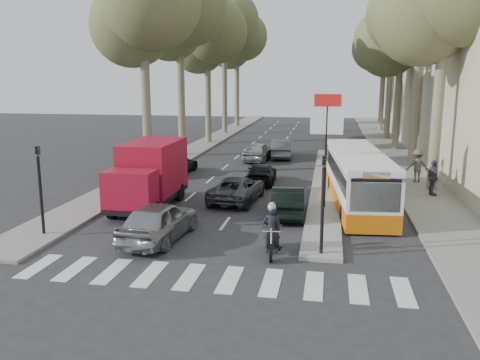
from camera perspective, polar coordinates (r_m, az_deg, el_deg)
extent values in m
plane|color=#28282B|center=(19.88, -0.31, -6.63)|extent=(120.00, 120.00, 0.00)
cube|color=gray|center=(44.31, 16.74, 3.12)|extent=(3.20, 70.00, 0.12)
cube|color=gray|center=(48.34, -3.66, 4.26)|extent=(2.40, 64.00, 0.12)
cube|color=gray|center=(30.20, 9.57, -0.29)|extent=(1.50, 26.00, 0.16)
cube|color=#B7A88E|center=(53.97, 23.62, 12.55)|extent=(11.00, 20.00, 16.00)
cylinder|color=yellow|center=(18.13, 9.27, -2.83)|extent=(0.10, 0.10, 3.50)
cylinder|color=yellow|center=(23.99, 9.53, 0.70)|extent=(0.10, 0.10, 3.50)
cylinder|color=yellow|center=(29.91, 9.68, 2.84)|extent=(0.10, 0.10, 3.50)
cylinder|color=black|center=(23.85, 9.59, 2.71)|extent=(0.12, 0.12, 5.20)
cube|color=white|center=(23.63, 9.76, 7.50)|extent=(1.50, 0.10, 2.00)
cube|color=red|center=(23.54, 9.80, 8.83)|extent=(1.20, 0.02, 0.55)
cylinder|color=black|center=(17.69, 9.23, -3.70)|extent=(0.12, 0.12, 3.20)
imported|color=black|center=(17.36, 9.39, 1.08)|extent=(0.16, 0.41, 1.00)
cylinder|color=black|center=(21.25, -21.44, -1.78)|extent=(0.12, 0.12, 3.20)
imported|color=black|center=(20.97, -21.74, 2.21)|extent=(0.16, 0.41, 1.00)
cylinder|color=#6B604C|center=(32.70, -10.46, 7.87)|extent=(0.56, 0.56, 8.40)
sphere|color=#505731|center=(33.69, -12.08, 16.60)|extent=(5.20, 5.20, 5.20)
sphere|color=#505731|center=(31.86, -9.82, 19.16)|extent=(5.80, 5.80, 5.80)
cylinder|color=#6B604C|center=(40.29, -6.60, 9.05)|extent=(0.56, 0.56, 8.96)
sphere|color=#505731|center=(41.29, -7.93, 16.64)|extent=(5.20, 5.20, 5.20)
sphere|color=#505731|center=(39.55, -5.87, 18.78)|extent=(5.80, 5.80, 5.80)
cylinder|color=#6B604C|center=(47.97, -3.60, 9.00)|extent=(0.56, 0.56, 8.12)
sphere|color=#505731|center=(48.83, -4.69, 14.82)|extent=(5.20, 5.20, 5.20)
sphere|color=#505731|center=(47.11, -2.83, 16.38)|extent=(5.80, 5.80, 5.80)
sphere|color=#505731|center=(49.21, -3.16, 17.53)|extent=(4.80, 4.80, 4.80)
cylinder|color=#6B604C|center=(55.77, -1.75, 10.10)|extent=(0.56, 0.56, 9.52)
sphere|color=#505731|center=(56.72, -2.68, 15.96)|extent=(5.20, 5.20, 5.20)
sphere|color=#505731|center=(55.08, -1.01, 17.52)|extent=(5.80, 5.80, 5.80)
sphere|color=#505731|center=(57.22, -1.36, 18.67)|extent=(4.80, 4.80, 4.80)
cylinder|color=#6B604C|center=(63.65, -0.34, 9.91)|extent=(0.56, 0.56, 8.68)
sphere|color=#505731|center=(64.49, -1.15, 14.62)|extent=(5.20, 5.20, 5.20)
sphere|color=#505731|center=(62.85, 0.36, 15.83)|extent=(5.80, 5.80, 5.80)
sphere|color=#505731|center=(64.93, 0.02, 16.79)|extent=(4.80, 4.80, 4.80)
cylinder|color=#6B604C|center=(29.18, 21.26, 6.85)|extent=(0.56, 0.56, 8.40)
sphere|color=#505731|center=(29.69, 19.81, 16.90)|extent=(5.20, 5.20, 5.20)
cylinder|color=#6B604C|center=(37.05, 19.13, 8.50)|extent=(0.56, 0.56, 9.24)
sphere|color=#505731|center=(37.68, 18.01, 17.17)|extent=(5.20, 5.20, 5.20)
cylinder|color=#6B604C|center=(44.97, 17.27, 8.16)|extent=(0.56, 0.56, 7.84)
sphere|color=#505731|center=(45.46, 16.25, 14.26)|extent=(5.20, 5.20, 5.20)
sphere|color=#505731|center=(44.38, 19.06, 15.62)|extent=(5.80, 5.80, 5.80)
sphere|color=#505731|center=(46.26, 17.90, 16.90)|extent=(4.80, 4.80, 4.80)
cylinder|color=#6B604C|center=(52.90, 16.37, 9.26)|extent=(0.56, 0.56, 8.96)
sphere|color=#505731|center=(53.50, 15.54, 15.16)|extent=(5.20, 5.20, 5.20)
sphere|color=#505731|center=(52.41, 17.92, 16.52)|extent=(5.80, 5.80, 5.80)
sphere|color=#505731|center=(54.34, 16.96, 17.74)|extent=(4.80, 4.80, 4.80)
cylinder|color=#6B604C|center=(60.87, 15.66, 9.28)|extent=(0.56, 0.56, 8.40)
sphere|color=#505731|center=(61.43, 14.91, 14.10)|extent=(5.20, 5.20, 5.20)
sphere|color=#505731|center=(60.29, 16.95, 15.19)|extent=(5.80, 5.80, 5.80)
sphere|color=#505731|center=(62.19, 16.14, 16.22)|extent=(4.80, 4.80, 4.80)
imported|color=#96979D|center=(19.77, -9.10, -4.55)|extent=(2.26, 4.69, 1.54)
imported|color=black|center=(23.05, 5.38, -2.37)|extent=(1.71, 4.19, 1.35)
imported|color=#43444A|center=(25.60, -0.31, -0.99)|extent=(2.52, 4.76, 1.28)
imported|color=black|center=(29.87, 2.38, 0.73)|extent=(1.85, 4.14, 1.18)
imported|color=#ACAEB4|center=(37.75, 1.98, 3.21)|extent=(1.96, 4.28, 1.42)
imported|color=#4F5357|center=(39.32, 4.64, 3.50)|extent=(1.86, 4.37, 1.40)
imported|color=black|center=(33.06, -7.15, 1.76)|extent=(2.06, 4.40, 1.24)
cube|color=black|center=(24.57, -10.19, -1.96)|extent=(2.17, 5.89, 0.25)
cylinder|color=black|center=(23.19, -14.12, -3.19)|extent=(0.30, 0.88, 0.88)
cylinder|color=black|center=(22.48, -9.54, -3.46)|extent=(0.30, 0.88, 0.88)
cylinder|color=black|center=(26.53, -10.88, -1.19)|extent=(0.30, 0.88, 0.88)
cylinder|color=black|center=(25.91, -6.82, -1.37)|extent=(0.30, 0.88, 0.88)
cube|color=maroon|center=(22.32, -12.25, -1.08)|extent=(2.16, 1.38, 1.67)
cube|color=black|center=(21.71, -12.90, -0.94)|extent=(1.96, 0.08, 0.88)
cube|color=maroon|center=(25.01, -9.69, 1.51)|extent=(2.27, 4.12, 2.45)
cube|color=orange|center=(25.50, 12.95, -1.70)|extent=(3.07, 10.28, 0.79)
cube|color=white|center=(25.29, 13.06, 0.63)|extent=(3.07, 10.28, 1.32)
cube|color=black|center=(25.24, 13.09, 1.22)|extent=(3.06, 9.88, 0.75)
cube|color=white|center=(25.12, 13.16, 2.80)|extent=(3.07, 10.28, 0.26)
cube|color=black|center=(20.39, 14.97, -1.69)|extent=(1.93, 0.23, 1.32)
cube|color=orange|center=(20.24, 15.08, 0.45)|extent=(1.06, 0.15, 0.28)
cylinder|color=black|center=(22.28, 11.54, -3.79)|extent=(0.32, 0.86, 0.85)
cylinder|color=black|center=(22.59, 16.50, -3.83)|extent=(0.32, 0.86, 0.85)
cylinder|color=black|center=(28.36, 10.17, -0.44)|extent=(0.32, 0.86, 0.85)
cylinder|color=black|center=(28.60, 14.08, -0.50)|extent=(0.32, 0.86, 0.85)
cylinder|color=black|center=(17.44, 3.49, -8.18)|extent=(0.17, 0.66, 0.66)
cylinder|color=black|center=(18.89, 3.56, -6.60)|extent=(0.17, 0.66, 0.66)
cylinder|color=silver|center=(17.38, 3.51, -6.89)|extent=(0.10, 0.41, 0.82)
cube|color=black|center=(18.17, 3.54, -6.91)|extent=(0.30, 0.79, 0.31)
cube|color=black|center=(17.89, 3.54, -6.27)|extent=(0.35, 0.49, 0.23)
cube|color=black|center=(18.39, 3.56, -5.97)|extent=(0.35, 0.69, 0.12)
cylinder|color=silver|center=(17.33, 3.53, -5.79)|extent=(0.64, 0.10, 0.04)
imported|color=black|center=(18.03, 3.55, -5.55)|extent=(0.67, 0.47, 1.72)
imported|color=black|center=(18.44, 3.57, -5.33)|extent=(0.82, 0.51, 1.61)
sphere|color=#B2B2B7|center=(17.76, 3.58, -3.10)|extent=(0.29, 0.29, 0.29)
sphere|color=#B2B2B7|center=(18.19, 3.60, -2.94)|extent=(0.29, 0.29, 0.29)
imported|color=#4A3753|center=(28.08, 20.86, 0.23)|extent=(0.74, 1.18, 1.87)
imported|color=brown|center=(31.35, 19.30, 1.53)|extent=(1.30, 0.66, 1.94)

